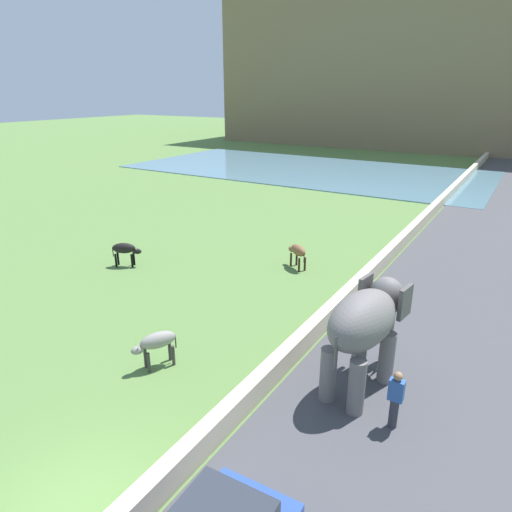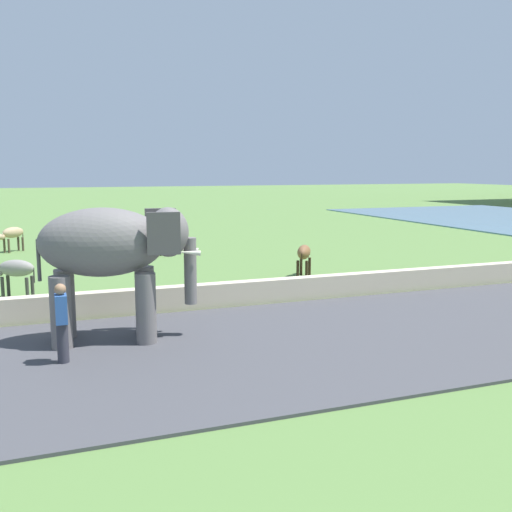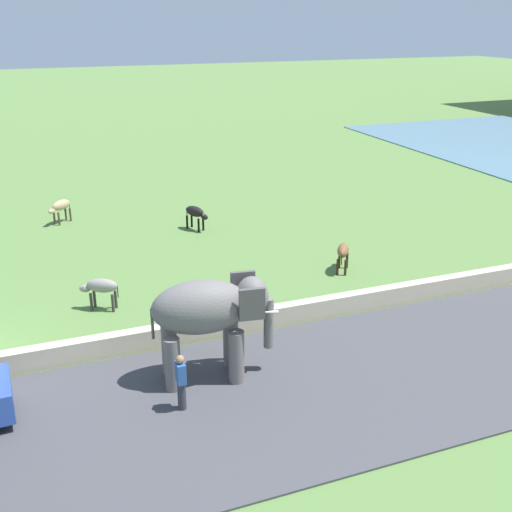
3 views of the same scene
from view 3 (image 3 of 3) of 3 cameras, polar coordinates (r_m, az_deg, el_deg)
barrier_wall at (r=24.76m, az=19.54°, el=-2.09°), size 0.40×110.00×0.69m
elephant at (r=17.12m, az=-4.27°, el=-5.20°), size 1.78×3.56×2.99m
person_beside_elephant at (r=16.39m, az=-6.84°, el=-11.29°), size 0.36×0.22×1.63m
cow_black at (r=29.75m, az=-5.53°, el=3.93°), size 1.37×0.97×1.15m
cow_brown at (r=25.02m, az=7.94°, el=0.43°), size 1.34×1.05×1.15m
cow_tan at (r=32.06m, az=-17.40°, el=4.32°), size 1.15×1.27×1.15m
cow_grey at (r=22.22m, az=-13.96°, el=-2.77°), size 0.95×1.38×1.15m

